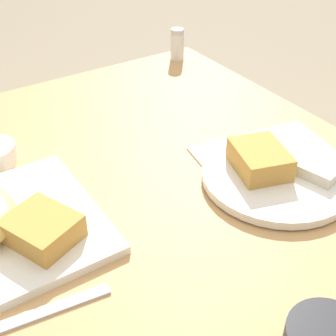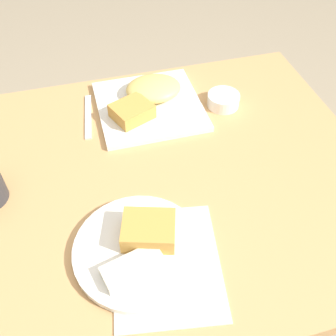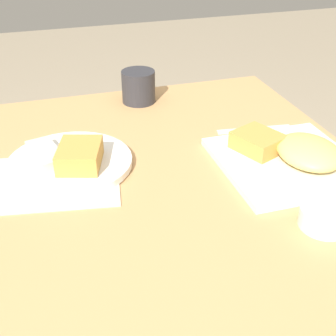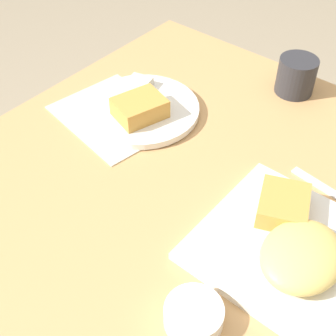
{
  "view_description": "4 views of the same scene",
  "coord_description": "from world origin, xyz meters",
  "px_view_note": "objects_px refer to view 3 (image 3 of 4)",
  "views": [
    {
      "loc": [
        0.53,
        -0.31,
        1.19
      ],
      "look_at": [
        0.04,
        0.01,
        0.78
      ],
      "focal_mm": 50.0,
      "sensor_mm": 36.0,
      "label": 1
    },
    {
      "loc": [
        0.15,
        0.57,
        1.38
      ],
      "look_at": [
        0.01,
        0.03,
        0.78
      ],
      "focal_mm": 42.0,
      "sensor_mm": 36.0,
      "label": 2
    },
    {
      "loc": [
        -0.71,
        0.23,
        1.21
      ],
      "look_at": [
        -0.03,
        0.02,
        0.77
      ],
      "focal_mm": 50.0,
      "sensor_mm": 36.0,
      "label": 3
    },
    {
      "loc": [
        -0.48,
        -0.38,
        1.34
      ],
      "look_at": [
        -0.02,
        0.0,
        0.76
      ],
      "focal_mm": 50.0,
      "sensor_mm": 36.0,
      "label": 4
    }
  ],
  "objects_px": {
    "plate_square_near": "(291,155)",
    "coffee_mug": "(139,87)",
    "butter_knife": "(254,129)",
    "sauce_ramekin": "(325,217)",
    "plate_oval_far": "(70,160)"
  },
  "relations": [
    {
      "from": "plate_oval_far",
      "to": "coffee_mug",
      "type": "xyz_separation_m",
      "value": [
        0.28,
        -0.21,
        0.02
      ]
    },
    {
      "from": "plate_square_near",
      "to": "coffee_mug",
      "type": "height_order",
      "value": "coffee_mug"
    },
    {
      "from": "plate_square_near",
      "to": "coffee_mug",
      "type": "xyz_separation_m",
      "value": [
        0.4,
        0.21,
        0.02
      ]
    },
    {
      "from": "coffee_mug",
      "to": "sauce_ramekin",
      "type": "bearing_deg",
      "value": -164.19
    },
    {
      "from": "butter_knife",
      "to": "sauce_ramekin",
      "type": "bearing_deg",
      "value": 89.82
    },
    {
      "from": "coffee_mug",
      "to": "butter_knife",
      "type": "bearing_deg",
      "value": -138.25
    },
    {
      "from": "butter_knife",
      "to": "coffee_mug",
      "type": "distance_m",
      "value": 0.32
    },
    {
      "from": "plate_square_near",
      "to": "sauce_ramekin",
      "type": "xyz_separation_m",
      "value": [
        -0.19,
        0.05,
        -0.0
      ]
    },
    {
      "from": "plate_square_near",
      "to": "coffee_mug",
      "type": "distance_m",
      "value": 0.45
    },
    {
      "from": "sauce_ramekin",
      "to": "plate_square_near",
      "type": "bearing_deg",
      "value": -13.55
    },
    {
      "from": "butter_knife",
      "to": "coffee_mug",
      "type": "height_order",
      "value": "coffee_mug"
    },
    {
      "from": "plate_square_near",
      "to": "plate_oval_far",
      "type": "distance_m",
      "value": 0.44
    },
    {
      "from": "plate_oval_far",
      "to": "butter_knife",
      "type": "distance_m",
      "value": 0.43
    },
    {
      "from": "sauce_ramekin",
      "to": "butter_knife",
      "type": "bearing_deg",
      "value": -7.37
    },
    {
      "from": "coffee_mug",
      "to": "plate_square_near",
      "type": "bearing_deg",
      "value": -151.91
    }
  ]
}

